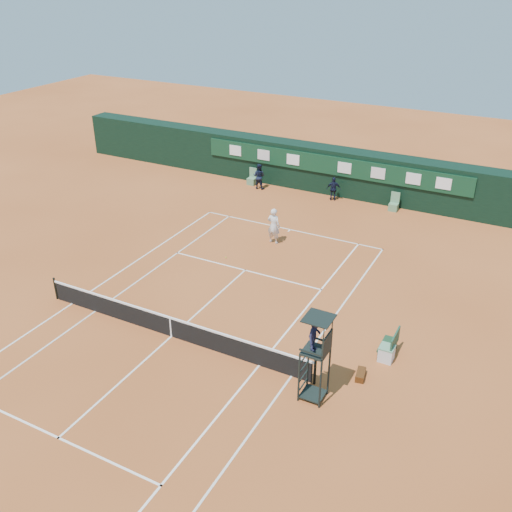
{
  "coord_description": "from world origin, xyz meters",
  "views": [
    {
      "loc": [
        12.13,
        -15.61,
        13.94
      ],
      "look_at": [
        0.83,
        6.0,
        1.2
      ],
      "focal_mm": 40.0,
      "sensor_mm": 36.0,
      "label": 1
    }
  ],
  "objects_px": {
    "cooler": "(386,353)",
    "player": "(274,226)",
    "umpire_chair": "(316,341)",
    "player_bench": "(391,343)",
    "tennis_net": "(171,326)"
  },
  "relations": [
    {
      "from": "cooler",
      "to": "player",
      "type": "xyz_separation_m",
      "value": [
        -8.47,
        7.3,
        0.69
      ]
    },
    {
      "from": "umpire_chair",
      "to": "player_bench",
      "type": "height_order",
      "value": "umpire_chair"
    },
    {
      "from": "cooler",
      "to": "player",
      "type": "height_order",
      "value": "player"
    },
    {
      "from": "tennis_net",
      "to": "umpire_chair",
      "type": "relative_size",
      "value": 3.77
    },
    {
      "from": "tennis_net",
      "to": "umpire_chair",
      "type": "xyz_separation_m",
      "value": [
        6.62,
        -0.71,
        1.95
      ]
    },
    {
      "from": "tennis_net",
      "to": "umpire_chair",
      "type": "distance_m",
      "value": 6.94
    },
    {
      "from": "player",
      "to": "player_bench",
      "type": "bearing_deg",
      "value": 143.03
    },
    {
      "from": "tennis_net",
      "to": "cooler",
      "type": "bearing_deg",
      "value": 17.26
    },
    {
      "from": "umpire_chair",
      "to": "player_bench",
      "type": "distance_m",
      "value": 4.47
    },
    {
      "from": "tennis_net",
      "to": "cooler",
      "type": "distance_m",
      "value": 8.74
    },
    {
      "from": "player",
      "to": "cooler",
      "type": "bearing_deg",
      "value": 141.45
    },
    {
      "from": "tennis_net",
      "to": "player",
      "type": "height_order",
      "value": "player"
    },
    {
      "from": "umpire_chair",
      "to": "player",
      "type": "bearing_deg",
      "value": 122.45
    },
    {
      "from": "cooler",
      "to": "player",
      "type": "bearing_deg",
      "value": 139.21
    },
    {
      "from": "player_bench",
      "to": "cooler",
      "type": "distance_m",
      "value": 0.46
    }
  ]
}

